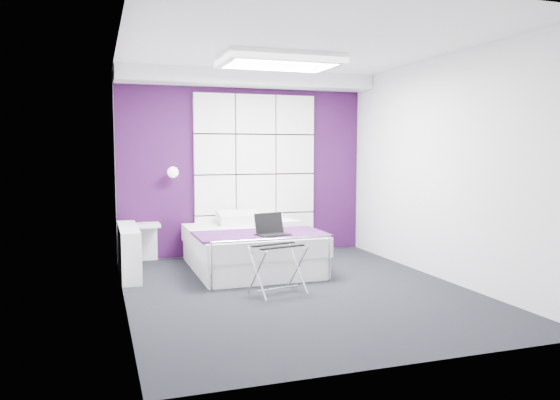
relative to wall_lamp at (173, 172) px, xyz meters
name	(u,v)px	position (x,y,z in m)	size (l,w,h in m)	color
floor	(297,290)	(1.05, -2.06, -1.22)	(4.40, 4.40, 0.00)	black
ceiling	(298,46)	(1.05, -2.06, 1.38)	(4.40, 4.40, 0.00)	white
wall_back	(244,165)	(1.05, 0.14, 0.08)	(3.60, 3.60, 0.00)	white
wall_left	(122,173)	(-0.75, -2.06, 0.08)	(4.40, 4.40, 0.00)	white
wall_right	(441,169)	(2.85, -2.06, 0.08)	(4.40, 4.40, 0.00)	white
accent_wall	(245,165)	(1.05, 0.13, 0.08)	(3.58, 0.02, 2.58)	#330D39
soffit	(248,79)	(1.05, -0.11, 1.28)	(3.58, 0.50, 0.20)	white
headboard	(256,174)	(1.20, 0.08, -0.05)	(1.80, 0.08, 2.30)	white
skylight	(279,60)	(1.05, -1.46, 1.33)	(1.36, 0.86, 0.12)	white
wall_lamp	(173,172)	(0.00, 0.00, 0.00)	(0.15, 0.15, 0.15)	white
radiator	(129,251)	(-0.64, -0.76, -0.92)	(0.22, 1.20, 0.60)	white
bed	(250,247)	(0.86, -0.85, -0.94)	(1.55, 1.86, 0.66)	white
nightstand	(144,225)	(-0.40, -0.04, -0.71)	(0.42, 0.32, 0.05)	white
luggage_rack	(278,269)	(0.81, -2.13, -0.96)	(0.53, 0.39, 0.52)	silver
laptop	(272,230)	(0.95, -1.47, -0.64)	(0.37, 0.26, 0.26)	black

